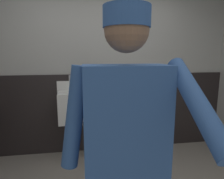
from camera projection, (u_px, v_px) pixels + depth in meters
wall_back at (99, 68)px, 3.08m from camera, size 4.73×0.12×2.68m
wainscot_band_back at (100, 113)px, 3.13m from camera, size 4.13×0.03×1.24m
urinal_left at (71, 107)px, 2.90m from camera, size 0.40×0.34×1.24m
urinal_middle at (120, 105)px, 3.01m from camera, size 0.40×0.34×1.24m
privacy_divider_panel at (96, 96)px, 2.85m from camera, size 0.04×0.40×0.90m
person at (125, 141)px, 1.09m from camera, size 0.68×0.60×1.78m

